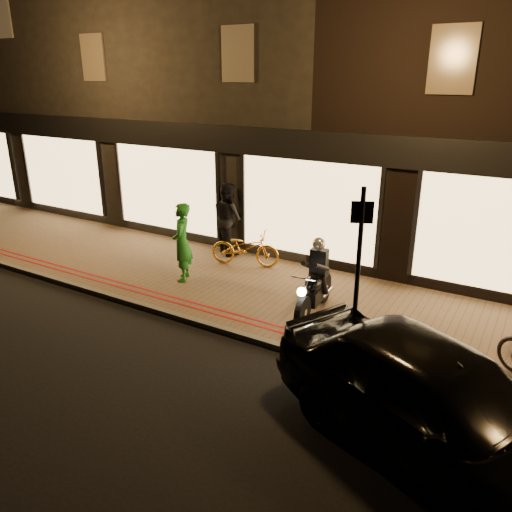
% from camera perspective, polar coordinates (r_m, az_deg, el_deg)
% --- Properties ---
extents(ground, '(90.00, 90.00, 0.00)m').
position_cam_1_polar(ground, '(9.84, -4.47, -8.73)').
color(ground, black).
rests_on(ground, ground).
extents(sidewalk, '(50.00, 4.00, 0.12)m').
position_cam_1_polar(sidewalk, '(11.32, 1.36, -4.32)').
color(sidewalk, brown).
rests_on(sidewalk, ground).
extents(kerb_stone, '(50.00, 0.14, 0.12)m').
position_cam_1_polar(kerb_stone, '(9.84, -4.31, -8.31)').
color(kerb_stone, '#59544C').
rests_on(kerb_stone, ground).
extents(red_kerb_lines, '(50.00, 0.26, 0.01)m').
position_cam_1_polar(red_kerb_lines, '(10.18, -2.69, -6.87)').
color(red_kerb_lines, maroon).
rests_on(red_kerb_lines, sidewalk).
extents(building_row, '(48.00, 10.11, 8.50)m').
position_cam_1_polar(building_row, '(16.78, 13.96, 17.80)').
color(building_row, black).
rests_on(building_row, ground).
extents(motorcycle, '(0.61, 1.94, 1.59)m').
position_cam_1_polar(motorcycle, '(10.12, 6.78, -3.33)').
color(motorcycle, black).
rests_on(motorcycle, sidewalk).
extents(sign_post, '(0.33, 0.17, 3.00)m').
position_cam_1_polar(sign_post, '(8.18, 11.58, -1.35)').
color(sign_post, black).
rests_on(sign_post, sidewalk).
extents(bicycle_gold, '(1.87, 1.08, 0.93)m').
position_cam_1_polar(bicycle_gold, '(12.66, -1.24, 0.92)').
color(bicycle_gold, orange).
rests_on(bicycle_gold, sidewalk).
extents(person_green, '(0.72, 0.81, 1.86)m').
position_cam_1_polar(person_green, '(11.74, -8.45, 1.55)').
color(person_green, '#1C6B1F').
rests_on(person_green, sidewalk).
extents(person_dark, '(1.18, 1.12, 1.94)m').
position_cam_1_polar(person_dark, '(13.48, -3.17, 4.32)').
color(person_dark, black).
rests_on(person_dark, sidewalk).
extents(parked_car, '(5.11, 3.72, 1.62)m').
position_cam_1_polar(parked_car, '(6.97, 19.85, -15.45)').
color(parked_car, black).
rests_on(parked_car, ground).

